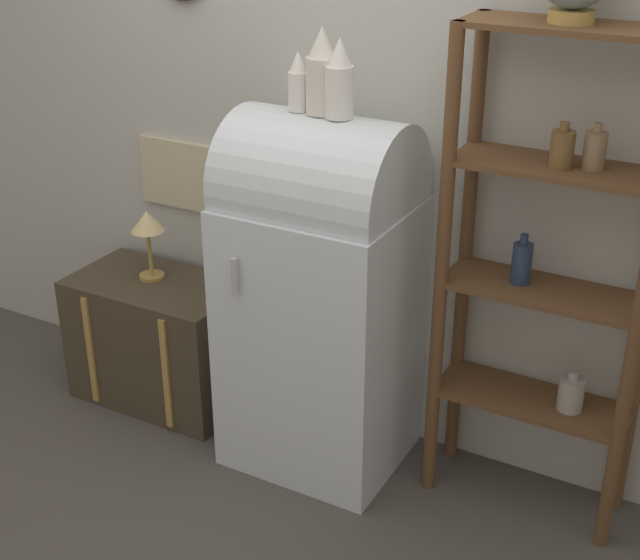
{
  "coord_description": "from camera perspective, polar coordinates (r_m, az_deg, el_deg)",
  "views": [
    {
      "loc": [
        1.47,
        -2.42,
        2.25
      ],
      "look_at": [
        -0.0,
        0.26,
        0.79
      ],
      "focal_mm": 50.0,
      "sensor_mm": 36.0,
      "label": 1
    }
  ],
  "objects": [
    {
      "name": "vase_left",
      "position": [
        3.19,
        -1.41,
        12.49
      ],
      "size": [
        0.07,
        0.07,
        0.21
      ],
      "color": "white",
      "rests_on": "refrigerator"
    },
    {
      "name": "refrigerator",
      "position": [
        3.41,
        0.03,
        -0.7
      ],
      "size": [
        0.67,
        0.6,
        1.43
      ],
      "color": "silver",
      "rests_on": "ground_plane"
    },
    {
      "name": "shelf_unit",
      "position": [
        3.14,
        14.46,
        1.06
      ],
      "size": [
        0.72,
        0.29,
        1.79
      ],
      "color": "brown",
      "rests_on": "ground_plane"
    },
    {
      "name": "desk_lamp",
      "position": [
        3.88,
        -10.98,
        3.35
      ],
      "size": [
        0.14,
        0.14,
        0.31
      ],
      "color": "#AD8942",
      "rests_on": "suitcase_trunk"
    },
    {
      "name": "suitcase_trunk",
      "position": [
        4.06,
        -10.2,
        -3.79
      ],
      "size": [
        0.76,
        0.45,
        0.58
      ],
      "color": "#423828",
      "rests_on": "ground_plane"
    },
    {
      "name": "wall_back",
      "position": [
        3.46,
        2.5,
        10.4
      ],
      "size": [
        7.0,
        0.09,
        2.7
      ],
      "color": "#B7B7AD",
      "rests_on": "ground_plane"
    },
    {
      "name": "vase_right",
      "position": [
        3.09,
        1.26,
        12.62
      ],
      "size": [
        0.1,
        0.1,
        0.27
      ],
      "color": "white",
      "rests_on": "refrigerator"
    },
    {
      "name": "vase_center",
      "position": [
        3.14,
        0.11,
        13.08
      ],
      "size": [
        0.11,
        0.11,
        0.3
      ],
      "color": "silver",
      "rests_on": "refrigerator"
    },
    {
      "name": "ground_plane",
      "position": [
        3.62,
        -2.04,
        -12.96
      ],
      "size": [
        12.0,
        12.0,
        0.0
      ],
      "primitive_type": "plane",
      "color": "#4C4742"
    }
  ]
}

